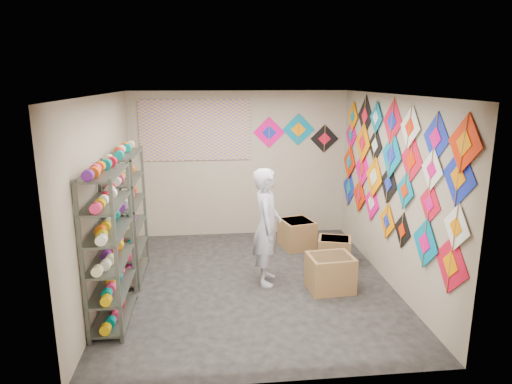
{
  "coord_description": "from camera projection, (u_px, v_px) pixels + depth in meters",
  "views": [
    {
      "loc": [
        -0.59,
        -6.11,
        2.9
      ],
      "look_at": [
        0.1,
        0.3,
        1.3
      ],
      "focal_mm": 32.0,
      "sensor_mm": 36.0,
      "label": 1
    }
  ],
  "objects": [
    {
      "name": "shelf_rack_back",
      "position": [
        128.0,
        216.0,
        6.68
      ],
      "size": [
        0.4,
        1.1,
        1.9
      ],
      "primitive_type": "cube",
      "color": "#4C5147",
      "rests_on": "ground"
    },
    {
      "name": "back_wall_kites",
      "position": [
        296.0,
        133.0,
        8.46
      ],
      "size": [
        1.61,
        0.02,
        0.75
      ],
      "color": "#F8027D",
      "rests_on": "room_walls"
    },
    {
      "name": "carton_b",
      "position": [
        334.0,
        251.0,
        7.36
      ],
      "size": [
        0.61,
        0.55,
        0.42
      ],
      "primitive_type": "cube",
      "rotation": [
        0.0,
        0.0,
        -0.29
      ],
      "color": "olive",
      "rests_on": "ground"
    },
    {
      "name": "shopkeeper",
      "position": [
        267.0,
        227.0,
        6.52
      ],
      "size": [
        0.75,
        0.6,
        1.7
      ],
      "primitive_type": "imported",
      "rotation": [
        0.0,
        0.0,
        1.41
      ],
      "color": "silver",
      "rests_on": "ground"
    },
    {
      "name": "string_spools",
      "position": [
        119.0,
        223.0,
        6.03
      ],
      "size": [
        0.12,
        2.36,
        0.12
      ],
      "color": "#FF2B61",
      "rests_on": "ground"
    },
    {
      "name": "carton_a",
      "position": [
        330.0,
        273.0,
        6.41
      ],
      "size": [
        0.65,
        0.56,
        0.51
      ],
      "primitive_type": "cube",
      "rotation": [
        0.0,
        0.0,
        0.09
      ],
      "color": "olive",
      "rests_on": "ground"
    },
    {
      "name": "room_walls",
      "position": [
        251.0,
        173.0,
        6.26
      ],
      "size": [
        4.5,
        4.5,
        4.5
      ],
      "color": "tan",
      "rests_on": "ground"
    },
    {
      "name": "ground",
      "position": [
        251.0,
        283.0,
        6.66
      ],
      "size": [
        4.5,
        4.5,
        0.0
      ],
      "primitive_type": "plane",
      "color": "black"
    },
    {
      "name": "shelf_rack_front",
      "position": [
        109.0,
        248.0,
        5.42
      ],
      "size": [
        0.4,
        1.1,
        1.9
      ],
      "primitive_type": "cube",
      "color": "#4C5147",
      "rests_on": "ground"
    },
    {
      "name": "carton_c",
      "position": [
        297.0,
        234.0,
        8.03
      ],
      "size": [
        0.64,
        0.68,
        0.5
      ],
      "primitive_type": "cube",
      "rotation": [
        0.0,
        0.0,
        0.24
      ],
      "color": "olive",
      "rests_on": "ground"
    },
    {
      "name": "poster",
      "position": [
        195.0,
        130.0,
        8.25
      ],
      "size": [
        2.0,
        0.01,
        1.1
      ],
      "primitive_type": "cube",
      "color": "#8D52B3",
      "rests_on": "room_walls"
    },
    {
      "name": "kite_wall_display",
      "position": [
        388.0,
        169.0,
        6.52
      ],
      "size": [
        0.06,
        4.31,
        2.04
      ],
      "color": "red",
      "rests_on": "room_walls"
    }
  ]
}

